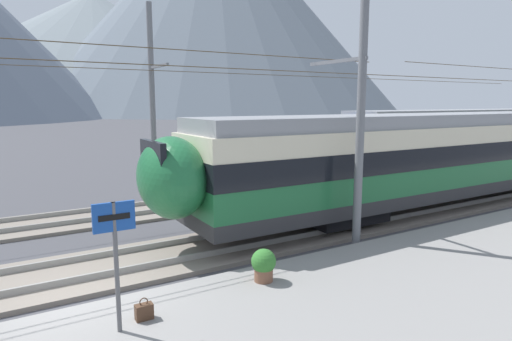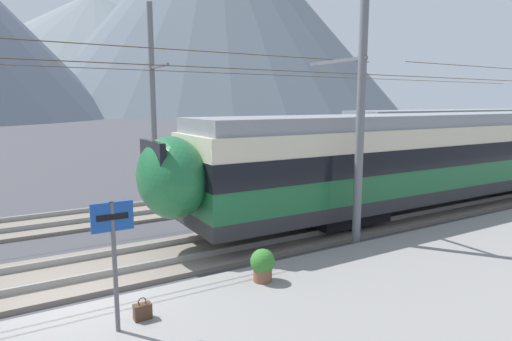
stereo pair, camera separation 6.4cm
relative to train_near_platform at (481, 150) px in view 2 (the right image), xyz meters
name	(u,v)px [view 2 (the right image)]	position (x,y,z in m)	size (l,w,h in m)	color
ground_plane	(74,305)	(-16.92, -1.67, -2.23)	(400.00, 400.00, 0.00)	#424247
track_near	(64,275)	(-16.92, 0.00, -2.16)	(120.00, 3.00, 0.28)	slate
track_far	(45,224)	(-16.92, 5.35, -2.16)	(120.00, 3.00, 0.28)	slate
train_near_platform	(481,150)	(0.00, 0.00, 0.00)	(29.72, 2.96, 4.27)	#2D2D30
train_far_track	(494,134)	(9.91, 5.35, 0.00)	(27.05, 2.84, 4.27)	#2D2D30
catenary_mast_mid	(356,117)	(-9.27, -1.96, 1.65)	(45.40, 2.43, 7.41)	slate
catenary_mast_far_side	(154,101)	(-12.27, 7.16, 2.11)	(45.40, 2.24, 8.42)	slate
platform_sign	(113,238)	(-16.48, -3.82, -0.20)	(0.70, 0.08, 2.32)	#59595B
handbag_near_sign	(143,311)	(-15.99, -3.62, -1.75)	(0.32, 0.18, 0.42)	#472D1E
potted_plant_platform_edge	(263,263)	(-13.18, -3.28, -1.49)	(0.56, 0.56, 0.74)	brown
mountain_central_peak	(97,53)	(22.20, 199.20, 24.24)	(185.05, 185.05, 52.94)	slate
mountain_right_ridge	(217,8)	(60.44, 153.03, 39.59)	(146.05, 146.05, 83.63)	slate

